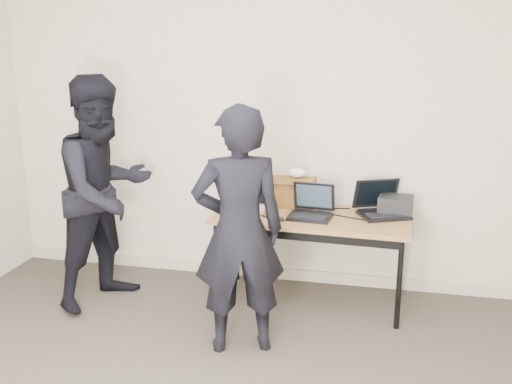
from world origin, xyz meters
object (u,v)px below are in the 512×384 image
(desk, at_px, (311,224))
(person_typist, at_px, (239,231))
(laptop_beige, at_px, (248,207))
(laptop_center, at_px, (311,209))
(leather_satchel, at_px, (293,192))
(person_observer, at_px, (105,192))
(equipment_box, at_px, (395,205))
(laptop_right, at_px, (381,207))

(desk, bearing_deg, person_typist, -112.86)
(laptop_beige, relative_size, laptop_center, 0.83)
(leather_satchel, relative_size, person_observer, 0.20)
(laptop_center, relative_size, person_typist, 0.21)
(equipment_box, relative_size, person_typist, 0.15)
(desk, xyz_separation_m, laptop_right, (0.52, 0.16, 0.12))
(leather_satchel, height_order, person_observer, person_observer)
(laptop_center, xyz_separation_m, person_observer, (-1.57, -0.28, 0.12))
(desk, relative_size, laptop_beige, 5.34)
(laptop_center, height_order, person_typist, person_typist)
(laptop_center, height_order, laptop_right, laptop_right)
(laptop_beige, relative_size, laptop_right, 0.61)
(laptop_beige, height_order, person_observer, person_observer)
(laptop_beige, bearing_deg, laptop_right, 13.71)
(equipment_box, bearing_deg, laptop_beige, -170.47)
(laptop_center, height_order, equipment_box, laptop_center)
(laptop_center, bearing_deg, desk, -54.09)
(desk, distance_m, person_typist, 0.88)
(leather_satchel, xyz_separation_m, equipment_box, (0.81, -0.04, -0.05))
(person_typist, height_order, person_observer, person_observer)
(desk, relative_size, person_observer, 0.86)
(person_observer, bearing_deg, person_typist, -88.10)
(laptop_center, relative_size, laptop_right, 0.74)
(laptop_center, distance_m, person_observer, 1.60)
(laptop_beige, relative_size, person_typist, 0.17)
(equipment_box, bearing_deg, leather_satchel, 177.48)
(leather_satchel, xyz_separation_m, person_typist, (-0.20, -1.01, -0.02))
(laptop_right, bearing_deg, person_typist, -158.26)
(desk, height_order, equipment_box, equipment_box)
(person_observer, bearing_deg, leather_satchel, -45.20)
(person_typist, relative_size, person_observer, 0.93)
(laptop_beige, xyz_separation_m, person_typist, (0.12, -0.78, 0.07))
(laptop_beige, bearing_deg, person_observer, -160.70)
(laptop_center, bearing_deg, laptop_beige, -174.70)
(equipment_box, xyz_separation_m, person_observer, (-2.20, -0.47, 0.10))
(laptop_beige, distance_m, leather_satchel, 0.40)
(laptop_center, bearing_deg, laptop_right, 22.24)
(equipment_box, height_order, person_typist, person_typist)
(laptop_beige, bearing_deg, person_typist, -76.10)
(leather_satchel, height_order, person_typist, person_typist)
(desk, distance_m, laptop_center, 0.12)
(laptop_center, relative_size, person_observer, 0.19)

